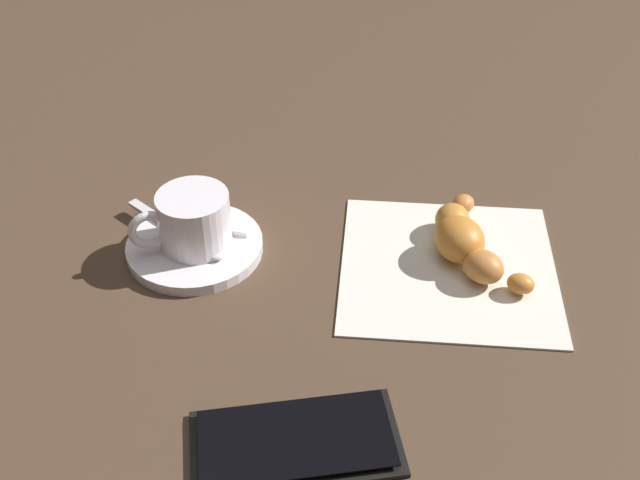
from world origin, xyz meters
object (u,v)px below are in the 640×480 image
object	(u,v)px
teaspoon	(190,239)
sugar_packet	(216,223)
croissant	(465,241)
napkin	(448,267)
espresso_cup	(192,221)
cell_phone	(296,442)
saucer	(195,247)

from	to	relation	value
teaspoon	sugar_packet	xyz separation A→B (m)	(-0.02, -0.03, 0.00)
croissant	napkin	bearing A→B (deg)	55.67
espresso_cup	cell_phone	world-z (taller)	espresso_cup
teaspoon	sugar_packet	size ratio (longest dim) A/B	1.74
sugar_packet	napkin	bearing A→B (deg)	-175.92
napkin	croissant	xyz separation A→B (m)	(-0.01, -0.02, 0.02)
espresso_cup	croissant	bearing A→B (deg)	-169.77
saucer	teaspoon	bearing A→B (deg)	-15.71
espresso_cup	sugar_packet	world-z (taller)	espresso_cup
saucer	teaspoon	world-z (taller)	teaspoon
saucer	napkin	world-z (taller)	saucer
teaspoon	croissant	world-z (taller)	croissant
saucer	espresso_cup	size ratio (longest dim) A/B	1.48
espresso_cup	sugar_packet	distance (m)	0.04
napkin	saucer	bearing A→B (deg)	5.63
croissant	cell_phone	size ratio (longest dim) A/B	0.84
teaspoon	sugar_packet	bearing A→B (deg)	-121.05
teaspoon	cell_phone	xyz separation A→B (m)	(-0.14, 0.19, -0.01)
saucer	croissant	distance (m)	0.24
teaspoon	napkin	size ratio (longest dim) A/B	0.62
saucer	cell_phone	distance (m)	0.24
sugar_packet	cell_phone	bearing A→B (deg)	125.45
cell_phone	teaspoon	bearing A→B (deg)	-53.44
espresso_cup	teaspoon	size ratio (longest dim) A/B	0.71
teaspoon	croissant	distance (m)	0.25
espresso_cup	napkin	distance (m)	0.23
sugar_packet	cell_phone	world-z (taller)	sugar_packet
sugar_packet	croissant	xyz separation A→B (m)	(-0.23, -0.01, 0.01)
napkin	croissant	size ratio (longest dim) A/B	1.38
napkin	teaspoon	bearing A→B (deg)	5.29
teaspoon	cell_phone	distance (m)	0.24
napkin	cell_phone	world-z (taller)	cell_phone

